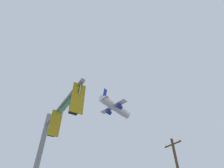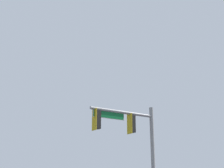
{
  "view_description": "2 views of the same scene",
  "coord_description": "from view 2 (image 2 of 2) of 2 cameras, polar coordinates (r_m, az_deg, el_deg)",
  "views": [
    {
      "loc": [
        2.27,
        -9.14,
        1.84
      ],
      "look_at": [
        -3.46,
        -5.03,
        7.37
      ],
      "focal_mm": 28.0,
      "sensor_mm": 36.0,
      "label": 1
    },
    {
      "loc": [
        6.79,
        8.45,
        1.95
      ],
      "look_at": [
        -3.9,
        -6.45,
        7.75
      ],
      "focal_mm": 50.0,
      "sensor_mm": 36.0,
      "label": 2
    }
  ],
  "objects": [
    {
      "name": "signal_pole_near",
      "position": [
        20.06,
        4.15,
        -9.84
      ],
      "size": [
        4.83,
        0.63,
        6.79
      ],
      "color": "gray",
      "rests_on": "ground_plane"
    }
  ]
}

